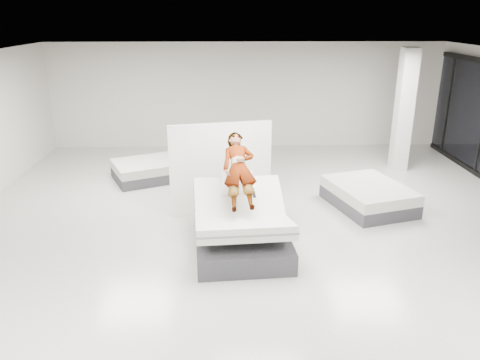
{
  "coord_description": "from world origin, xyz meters",
  "views": [
    {
      "loc": [
        -0.64,
        -7.42,
        4.0
      ],
      "look_at": [
        -0.38,
        0.96,
        1.0
      ],
      "focal_mm": 35.0,
      "sensor_mm": 36.0,
      "label": 1
    }
  ],
  "objects_px": {
    "flat_bed_right_far": "(368,196)",
    "flat_bed_left_far": "(150,170)",
    "hero_bed": "(241,228)",
    "person": "(239,178)",
    "remote": "(254,194)",
    "divider_panel": "(221,169)",
    "column": "(404,111)"
  },
  "relations": [
    {
      "from": "flat_bed_right_far",
      "to": "flat_bed_left_far",
      "type": "distance_m",
      "value": 5.4
    },
    {
      "from": "hero_bed",
      "to": "flat_bed_right_far",
      "type": "xyz_separation_m",
      "value": [
        2.83,
        1.84,
        -0.15
      ]
    },
    {
      "from": "person",
      "to": "flat_bed_right_far",
      "type": "height_order",
      "value": "person"
    },
    {
      "from": "hero_bed",
      "to": "remote",
      "type": "bearing_deg",
      "value": -7.06
    },
    {
      "from": "divider_panel",
      "to": "flat_bed_left_far",
      "type": "xyz_separation_m",
      "value": [
        -1.83,
        2.16,
        -0.73
      ]
    },
    {
      "from": "person",
      "to": "divider_panel",
      "type": "relative_size",
      "value": 0.76
    },
    {
      "from": "hero_bed",
      "to": "divider_panel",
      "type": "xyz_separation_m",
      "value": [
        -0.36,
        1.67,
        0.56
      ]
    },
    {
      "from": "flat_bed_right_far",
      "to": "person",
      "type": "bearing_deg",
      "value": -151.79
    },
    {
      "from": "hero_bed",
      "to": "flat_bed_right_far",
      "type": "height_order",
      "value": "hero_bed"
    },
    {
      "from": "hero_bed",
      "to": "person",
      "type": "xyz_separation_m",
      "value": [
        -0.02,
        0.3,
        0.83
      ]
    },
    {
      "from": "person",
      "to": "flat_bed_left_far",
      "type": "xyz_separation_m",
      "value": [
        -2.17,
        3.52,
        -1.0
      ]
    },
    {
      "from": "person",
      "to": "flat_bed_right_far",
      "type": "relative_size",
      "value": 0.74
    },
    {
      "from": "flat_bed_left_far",
      "to": "column",
      "type": "height_order",
      "value": "column"
    },
    {
      "from": "person",
      "to": "remote",
      "type": "xyz_separation_m",
      "value": [
        0.25,
        -0.33,
        -0.18
      ]
    },
    {
      "from": "hero_bed",
      "to": "flat_bed_right_far",
      "type": "distance_m",
      "value": 3.38
    },
    {
      "from": "hero_bed",
      "to": "remote",
      "type": "height_order",
      "value": "hero_bed"
    },
    {
      "from": "person",
      "to": "flat_bed_left_far",
      "type": "bearing_deg",
      "value": 117.23
    },
    {
      "from": "divider_panel",
      "to": "column",
      "type": "xyz_separation_m",
      "value": [
        4.75,
        2.74,
        0.64
      ]
    },
    {
      "from": "remote",
      "to": "column",
      "type": "height_order",
      "value": "column"
    },
    {
      "from": "person",
      "to": "divider_panel",
      "type": "distance_m",
      "value": 1.43
    },
    {
      "from": "flat_bed_left_far",
      "to": "remote",
      "type": "bearing_deg",
      "value": -57.94
    },
    {
      "from": "column",
      "to": "person",
      "type": "bearing_deg",
      "value": -137.05
    },
    {
      "from": "flat_bed_right_far",
      "to": "column",
      "type": "bearing_deg",
      "value": 58.83
    },
    {
      "from": "divider_panel",
      "to": "person",
      "type": "bearing_deg",
      "value": -88.06
    },
    {
      "from": "divider_panel",
      "to": "remote",
      "type": "bearing_deg",
      "value": -82.96
    },
    {
      "from": "hero_bed",
      "to": "flat_bed_left_far",
      "type": "xyz_separation_m",
      "value": [
        -2.19,
        3.83,
        -0.16
      ]
    },
    {
      "from": "person",
      "to": "divider_panel",
      "type": "bearing_deg",
      "value": 99.48
    },
    {
      "from": "person",
      "to": "flat_bed_left_far",
      "type": "height_order",
      "value": "person"
    },
    {
      "from": "flat_bed_right_far",
      "to": "divider_panel",
      "type": "bearing_deg",
      "value": -177.0
    },
    {
      "from": "person",
      "to": "remote",
      "type": "bearing_deg",
      "value": -57.85
    },
    {
      "from": "hero_bed",
      "to": "flat_bed_left_far",
      "type": "relative_size",
      "value": 1.07
    },
    {
      "from": "remote",
      "to": "column",
      "type": "xyz_separation_m",
      "value": [
        4.17,
        4.44,
        0.55
      ]
    }
  ]
}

